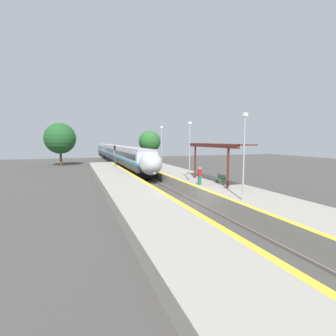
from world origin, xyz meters
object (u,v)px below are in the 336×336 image
(train, at_px, (116,153))
(person_waiting, at_px, (200,176))
(platform_bench, at_px, (221,179))
(lamppost_mid, at_px, (190,148))
(lamppost_far, at_px, (162,146))
(railway_signal, at_px, (115,156))
(lamppost_near, at_px, (244,151))

(train, height_order, person_waiting, train)
(platform_bench, relative_size, lamppost_mid, 0.25)
(person_waiting, xyz_separation_m, lamppost_far, (0.02, 11.67, 2.59))
(platform_bench, height_order, person_waiting, person_waiting)
(platform_bench, relative_size, lamppost_far, 0.25)
(railway_signal, bearing_deg, lamppost_mid, -74.31)
(platform_bench, distance_m, lamppost_near, 7.58)
(lamppost_near, distance_m, lamppost_mid, 9.22)
(platform_bench, height_order, lamppost_mid, lamppost_mid)
(lamppost_near, distance_m, lamppost_far, 18.44)
(person_waiting, relative_size, railway_signal, 0.39)
(railway_signal, relative_size, lamppost_near, 0.70)
(lamppost_far, bearing_deg, lamppost_near, -90.00)
(person_waiting, distance_m, railway_signal, 21.09)
(lamppost_far, bearing_deg, train, 95.92)
(lamppost_far, bearing_deg, platform_bench, -79.60)
(person_waiting, distance_m, lamppost_far, 11.96)
(person_waiting, relative_size, lamppost_far, 0.27)
(railway_signal, xyz_separation_m, lamppost_mid, (5.06, -18.01, 1.77))
(train, bearing_deg, railway_signal, -98.55)
(platform_bench, bearing_deg, lamppost_mid, 129.86)
(platform_bench, height_order, lamppost_near, lamppost_near)
(lamppost_mid, bearing_deg, lamppost_near, -90.00)
(lamppost_far, bearing_deg, person_waiting, -90.12)
(lamppost_mid, distance_m, lamppost_far, 9.22)
(person_waiting, distance_m, lamppost_mid, 3.57)
(person_waiting, height_order, lamppost_far, lamppost_far)
(train, bearing_deg, person_waiting, -85.99)
(railway_signal, distance_m, lamppost_mid, 18.79)
(train, distance_m, lamppost_near, 43.68)
(lamppost_near, bearing_deg, person_waiting, 90.20)
(lamppost_mid, bearing_deg, person_waiting, -90.56)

